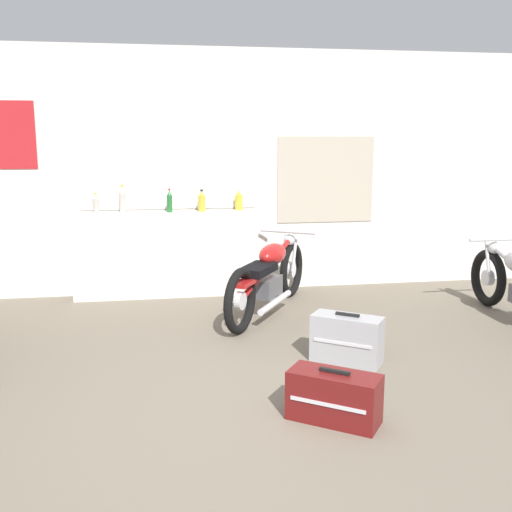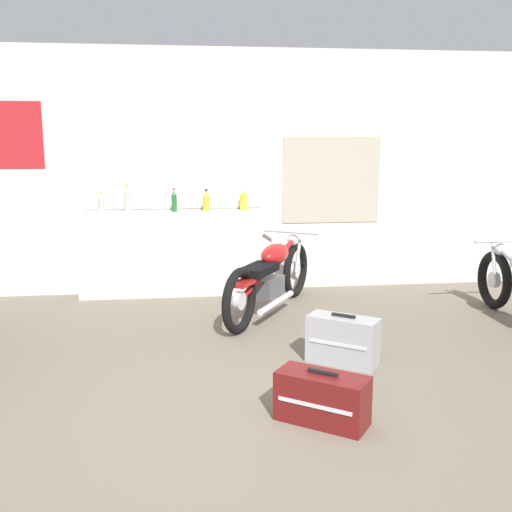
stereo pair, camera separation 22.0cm
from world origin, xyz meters
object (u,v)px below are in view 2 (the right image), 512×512
object	(u,v)px
bottle_right_center	(206,202)
hard_case_silver	(343,340)
motorcycle_red	(271,276)
bottle_left_center	(128,200)
bottle_leftmost	(101,204)
bottle_rightmost	(244,201)
hard_case_darkred	(322,398)
bottle_center	(174,201)

from	to	relation	value
bottle_right_center	hard_case_silver	distance (m)	2.68
motorcycle_red	bottle_left_center	bearing A→B (deg)	149.10
hard_case_silver	bottle_leftmost	bearing A→B (deg)	132.96
bottle_right_center	bottle_rightmost	distance (m)	0.44
bottle_left_center	bottle_right_center	xyz separation A→B (m)	(0.88, -0.05, -0.03)
motorcycle_red	hard_case_darkred	xyz separation A→B (m)	(-0.03, -2.47, -0.23)
motorcycle_red	hard_case_darkred	size ratio (longest dim) A/B	2.93
bottle_leftmost	hard_case_darkred	bearing A→B (deg)	-62.09
bottle_right_center	hard_case_darkred	distance (m)	3.49
bottle_left_center	bottle_right_center	size ratio (longest dim) A/B	1.24
bottle_center	motorcycle_red	bearing A→B (deg)	-40.93
hard_case_darkred	bottle_rightmost	bearing A→B (deg)	92.50
bottle_left_center	bottle_center	world-z (taller)	bottle_left_center
bottle_right_center	motorcycle_red	distance (m)	1.26
bottle_right_center	bottle_rightmost	xyz separation A→B (m)	(0.43, 0.07, -0.00)
bottle_right_center	bottle_rightmost	size ratio (longest dim) A/B	1.04
bottle_center	hard_case_darkred	bearing A→B (deg)	-74.11
bottle_center	bottle_right_center	distance (m)	0.36
hard_case_darkred	hard_case_silver	world-z (taller)	hard_case_silver
bottle_right_center	hard_case_silver	world-z (taller)	bottle_right_center
bottle_right_center	bottle_left_center	bearing A→B (deg)	177.08
bottle_leftmost	bottle_right_center	xyz separation A→B (m)	(1.16, 0.02, 0.01)
bottle_left_center	motorcycle_red	world-z (taller)	bottle_left_center
bottle_center	hard_case_darkred	distance (m)	3.57
hard_case_silver	bottle_right_center	bearing A→B (deg)	112.92
bottle_left_center	bottle_rightmost	world-z (taller)	bottle_left_center
bottle_left_center	bottle_center	bearing A→B (deg)	-5.30
bottle_rightmost	hard_case_silver	xyz separation A→B (m)	(0.55, -2.40, -0.89)
bottle_center	hard_case_darkred	xyz separation A→B (m)	(0.94, -3.31, -0.93)
bottle_leftmost	hard_case_darkred	distance (m)	3.84
bottle_right_center	hard_case_darkred	xyz separation A→B (m)	(0.58, -3.32, -0.92)
bottle_leftmost	bottle_center	xyz separation A→B (m)	(0.80, 0.02, 0.02)
bottle_leftmost	hard_case_darkred	xyz separation A→B (m)	(1.75, -3.30, -0.91)
bottle_rightmost	motorcycle_red	xyz separation A→B (m)	(0.18, -0.92, -0.69)
motorcycle_red	hard_case_silver	size ratio (longest dim) A/B	3.05
bottle_leftmost	bottle_center	world-z (taller)	bottle_center
bottle_center	bottle_right_center	xyz separation A→B (m)	(0.36, 0.00, -0.01)
bottle_rightmost	motorcycle_red	bearing A→B (deg)	-78.82
bottle_leftmost	hard_case_silver	size ratio (longest dim) A/B	0.39
bottle_center	motorcycle_red	xyz separation A→B (m)	(0.98, -0.85, -0.70)
bottle_leftmost	bottle_right_center	world-z (taller)	bottle_right_center
bottle_leftmost	motorcycle_red	xyz separation A→B (m)	(1.78, -0.83, -0.68)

